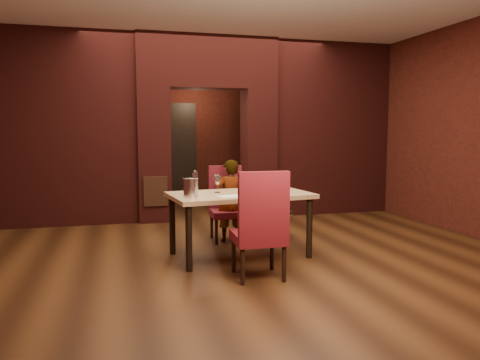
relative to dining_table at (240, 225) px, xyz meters
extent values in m
plane|color=#422410|center=(0.10, 0.65, -0.40)|extent=(8.00, 8.00, 0.00)
cube|color=silver|center=(0.10, 0.65, 2.80)|extent=(7.00, 8.00, 0.04)
cube|color=maroon|center=(0.10, 4.65, 1.20)|extent=(7.00, 0.04, 3.20)
cube|color=maroon|center=(0.10, -3.35, 1.20)|extent=(7.00, 0.04, 3.20)
cube|color=maroon|center=(3.60, 0.65, 1.20)|extent=(0.04, 8.00, 3.20)
cube|color=maroon|center=(-0.85, 2.65, 0.75)|extent=(0.55, 0.55, 2.30)
cube|color=maroon|center=(1.05, 2.65, 0.75)|extent=(0.55, 0.55, 2.30)
cube|color=maroon|center=(0.10, 2.65, 2.35)|extent=(2.45, 0.55, 0.90)
cube|color=maroon|center=(-2.26, 2.65, 1.20)|extent=(2.28, 0.35, 3.20)
cube|color=maroon|center=(2.46, 2.65, 1.20)|extent=(2.28, 0.35, 3.20)
cube|color=brown|center=(-0.85, 2.35, 0.15)|extent=(0.40, 0.03, 0.50)
cube|color=black|center=(-0.30, 4.59, 0.65)|extent=(0.90, 0.08, 2.10)
cube|color=black|center=(-0.30, 4.55, 0.65)|extent=(1.02, 0.04, 2.22)
cube|color=tan|center=(0.00, 0.00, 0.00)|extent=(1.80, 1.15, 0.80)
cube|color=maroon|center=(0.05, 0.84, 0.13)|extent=(0.50, 0.50, 1.06)
cube|color=maroon|center=(-0.03, -0.87, 0.18)|extent=(0.54, 0.54, 1.16)
imported|color=silver|center=(0.06, 0.79, 0.18)|extent=(0.44, 0.30, 1.17)
cube|color=white|center=(-0.19, -0.26, 0.40)|extent=(0.31, 0.26, 0.00)
cylinder|color=#B8B7BF|center=(-0.64, -0.17, 0.51)|extent=(0.17, 0.17, 0.21)
cylinder|color=silver|center=(-0.55, 0.06, 0.54)|extent=(0.07, 0.07, 0.29)
imported|color=#246720|center=(0.86, 0.91, -0.19)|extent=(0.38, 0.33, 0.41)
camera|label=1|loc=(-1.46, -5.56, 1.16)|focal=35.00mm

